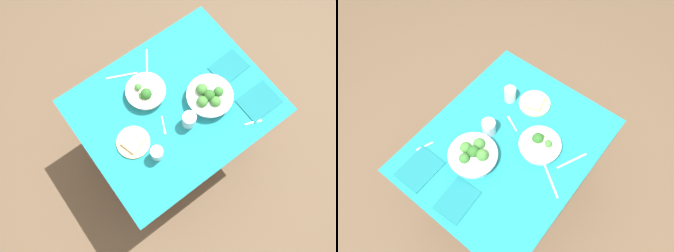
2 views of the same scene
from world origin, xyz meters
TOP-DOWN VIEW (x-y plane):
  - ground_plane at (0.00, 0.00)m, footprint 6.00×6.00m
  - dining_table at (0.00, 0.00)m, footprint 1.11×0.89m
  - broccoli_bowl_far at (-0.18, 0.09)m, footprint 0.27×0.27m
  - broccoli_bowl_near at (0.09, -0.15)m, footprint 0.23×0.23m
  - bread_side_plate at (0.32, 0.04)m, footprint 0.19×0.19m
  - water_glass_center at (0.25, 0.18)m, footprint 0.07×0.07m
  - water_glass_side at (0.00, 0.13)m, footprint 0.08×0.08m
  - fork_by_far_bowl at (-0.30, 0.35)m, footprint 0.10×0.05m
  - fork_by_near_bowl at (0.13, 0.07)m, footprint 0.06×0.10m
  - table_knife_left at (-0.02, -0.31)m, footprint 0.13×0.18m
  - table_knife_right at (0.14, -0.34)m, footprint 0.17×0.09m
  - napkin_folded_upper at (-0.41, 0.27)m, footprint 0.22×0.17m
  - napkin_folded_lower at (-0.41, 0.00)m, footprint 0.22×0.17m

SIDE VIEW (x-z plane):
  - ground_plane at x=0.00m, z-range 0.00..0.00m
  - dining_table at x=0.00m, z-range 0.23..0.97m
  - table_knife_left at x=-0.02m, z-range 0.74..0.74m
  - table_knife_right at x=0.14m, z-range 0.74..0.74m
  - fork_by_far_bowl at x=-0.30m, z-range 0.74..0.74m
  - fork_by_near_bowl at x=0.13m, z-range 0.74..0.74m
  - napkin_folded_upper at x=-0.41m, z-range 0.74..0.74m
  - napkin_folded_lower at x=-0.41m, z-range 0.74..0.74m
  - bread_side_plate at x=0.32m, z-range 0.73..0.76m
  - broccoli_bowl_near at x=0.09m, z-range 0.72..0.82m
  - broccoli_bowl_far at x=-0.18m, z-range 0.72..0.83m
  - water_glass_side at x=0.00m, z-range 0.74..0.83m
  - water_glass_center at x=0.25m, z-range 0.74..0.84m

